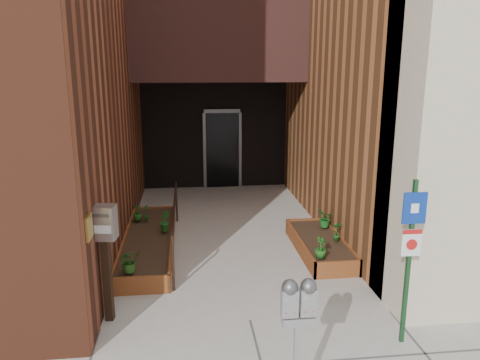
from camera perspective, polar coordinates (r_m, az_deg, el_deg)
name	(u,v)px	position (r m, az deg, el deg)	size (l,w,h in m)	color
ground	(250,320)	(6.66, 1.23, -16.73)	(80.00, 80.00, 0.00)	#9E9991
architecture	(207,0)	(12.69, -4.05, 21.05)	(20.00, 14.60, 10.00)	#5F2C1B
planter_left	(149,243)	(9.02, -11.04, -7.56)	(0.90, 3.60, 0.30)	brown
planter_right	(320,246)	(8.86, 9.67, -7.91)	(0.80, 2.20, 0.30)	brown
handrail	(175,212)	(8.74, -7.98, -3.87)	(0.04, 3.34, 0.90)	black
parking_meter	(298,312)	(4.55, 7.13, -15.73)	(0.33, 0.15, 1.49)	#9E9EA0
sign_post	(410,246)	(5.99, 20.07, -7.54)	(0.29, 0.07, 2.10)	#163D1D
payment_dropbox	(104,239)	(6.42, -16.19, -6.90)	(0.35, 0.29, 1.63)	black
shrub_left_a	(129,261)	(7.43, -13.33, -9.54)	(0.33, 0.33, 0.37)	#244F16
shrub_left_b	(164,221)	(9.05, -9.22, -4.98)	(0.21, 0.21, 0.39)	#195317
shrub_left_c	(137,212)	(9.76, -12.40, -3.89)	(0.19, 0.19, 0.33)	#1B5418
shrub_left_d	(146,212)	(9.74, -11.43, -3.89)	(0.17, 0.17, 0.33)	#195217
shrub_right_a	(321,247)	(7.86, 9.83, -8.08)	(0.20, 0.20, 0.36)	#1C4E16
shrub_right_b	(337,231)	(8.63, 11.74, -6.13)	(0.19, 0.19, 0.36)	#18561B
shrub_right_c	(325,218)	(9.28, 10.34, -4.63)	(0.32, 0.32, 0.36)	#1A5E1E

